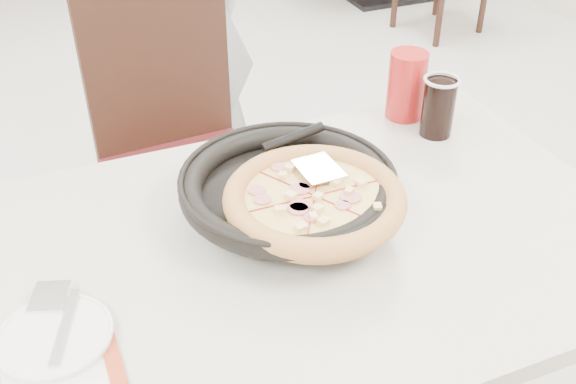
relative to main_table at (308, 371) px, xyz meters
name	(u,v)px	position (x,y,z in m)	size (l,w,h in m)	color
floor	(158,369)	(-0.26, 0.45, -0.38)	(7.00, 7.00, 0.00)	#B5B6B0
main_table	(308,371)	(0.00, 0.00, 0.00)	(1.20, 0.80, 0.75)	beige
chair_far	(187,170)	(-0.06, 0.72, 0.10)	(0.42, 0.42, 0.95)	black
trivet	(310,213)	(0.02, 0.04, 0.39)	(0.12, 0.12, 0.04)	black
pizza_pan	(288,195)	(-0.01, 0.08, 0.42)	(0.35, 0.35, 0.01)	black
pizza	(314,206)	(0.01, 0.01, 0.44)	(0.30, 0.30, 0.02)	#C28748
pizza_server	(318,168)	(0.04, 0.07, 0.47)	(0.07, 0.09, 0.00)	silver
napkin	(58,362)	(-0.47, -0.13, 0.38)	(0.16, 0.16, 0.00)	white
side_plate	(55,337)	(-0.47, -0.09, 0.38)	(0.17, 0.17, 0.01)	white
fork	(65,326)	(-0.45, -0.08, 0.39)	(0.01, 0.16, 0.00)	silver
cola_glass	(438,108)	(0.41, 0.23, 0.44)	(0.07, 0.07, 0.13)	black
red_cup	(407,85)	(0.39, 0.33, 0.45)	(0.09, 0.09, 0.16)	#B21B19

